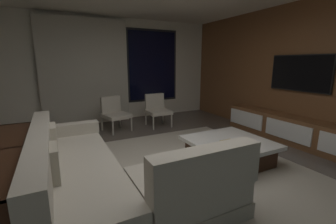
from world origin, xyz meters
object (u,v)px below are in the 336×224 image
accent_chair_by_curtain (114,112)px  mounted_tv (300,73)px  accent_chair_near_window (157,108)px  coffee_table (229,151)px  media_console (297,132)px  book_stack_on_coffee_table (229,143)px  sectional_couch (103,177)px  console_table_behind_couch (5,180)px

accent_chair_by_curtain → mounted_tv: mounted_tv is taller
accent_chair_by_curtain → accent_chair_near_window: bearing=-3.9°
accent_chair_by_curtain → mounted_tv: 3.96m
coffee_table → media_console: 1.71m
accent_chair_near_window → media_console: accent_chair_near_window is taller
book_stack_on_coffee_table → accent_chair_near_window: accent_chair_near_window is taller
media_console → mounted_tv: mounted_tv is taller
accent_chair_near_window → mounted_tv: mounted_tv is taller
accent_chair_by_curtain → media_console: size_ratio=0.25×
sectional_couch → mounted_tv: mounted_tv is taller
coffee_table → accent_chair_by_curtain: accent_chair_by_curtain is taller
mounted_tv → accent_chair_near_window: bearing=131.6°
coffee_table → mounted_tv: (1.89, 0.23, 1.16)m
mounted_tv → media_console: bearing=-132.4°
coffee_table → media_console: media_console is taller
media_console → book_stack_on_coffee_table: bearing=-174.3°
coffee_table → accent_chair_by_curtain: 2.83m
accent_chair_near_window → accent_chair_by_curtain: 1.05m
accent_chair_near_window → accent_chair_by_curtain: size_ratio=1.00×
accent_chair_near_window → media_console: bearing=-53.4°
sectional_couch → mounted_tv: bearing=5.3°
accent_chair_by_curtain → mounted_tv: (3.06, -2.34, 0.92)m
book_stack_on_coffee_table → mounted_tv: mounted_tv is taller
sectional_couch → accent_chair_by_curtain: bearing=73.4°
coffee_table → book_stack_on_coffee_table: 0.30m
coffee_table → console_table_behind_couch: 2.89m
sectional_couch → book_stack_on_coffee_table: bearing=-0.8°
accent_chair_near_window → console_table_behind_couch: bearing=-138.0°
book_stack_on_coffee_table → media_console: media_console is taller
accent_chair_by_curtain → media_console: bearing=-41.4°
accent_chair_by_curtain → mounted_tv: size_ratio=0.65×
accent_chair_by_curtain → console_table_behind_couch: 3.09m
book_stack_on_coffee_table → console_table_behind_couch: size_ratio=0.13×
book_stack_on_coffee_table → accent_chair_by_curtain: bearing=110.3°
media_console → coffee_table: bearing=-179.0°
media_console → console_table_behind_couch: bearing=-179.6°
sectional_couch → mounted_tv: 4.02m
accent_chair_by_curtain → console_table_behind_couch: bearing=-123.8°
sectional_couch → media_console: sectional_couch is taller
console_table_behind_couch → accent_chair_near_window: bearing=42.0°
accent_chair_near_window → accent_chair_by_curtain: same height
sectional_couch → book_stack_on_coffee_table: (1.81, -0.02, 0.10)m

